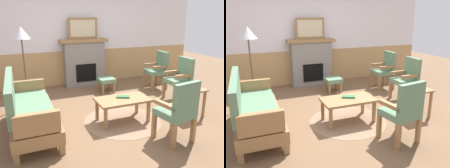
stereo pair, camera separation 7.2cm
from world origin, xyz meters
TOP-DOWN VIEW (x-y plane):
  - ground_plane at (0.00, 0.00)m, footprint 14.00×14.00m
  - wall_back at (0.00, 2.60)m, footprint 7.20×0.14m
  - fireplace at (0.00, 2.35)m, footprint 1.30×0.44m
  - framed_picture at (0.00, 2.35)m, footprint 0.80×0.04m
  - couch at (-1.64, -0.03)m, footprint 0.70×1.80m
  - coffee_table at (-0.04, -0.24)m, footprint 0.96×0.56m
  - round_rug at (-0.04, -0.24)m, footprint 1.43×1.43m
  - book_on_table at (-0.01, -0.18)m, footprint 0.27×0.22m
  - footstool at (0.32, 1.49)m, footprint 0.40×0.40m
  - armchair_near_fireplace at (1.68, 0.29)m, footprint 0.49×0.49m
  - armchair_by_window_left at (1.72, 1.27)m, footprint 0.49×0.49m
  - armchair_front_left at (0.42, -1.22)m, footprint 0.55×0.55m
  - side_table at (1.29, -0.51)m, footprint 0.44×0.44m
  - floor_lamp_by_couch at (-1.60, 1.28)m, footprint 0.36×0.36m

SIDE VIEW (x-z plane):
  - ground_plane at x=0.00m, z-range 0.00..0.00m
  - round_rug at x=-0.04m, z-range 0.00..0.01m
  - footstool at x=0.32m, z-range 0.10..0.46m
  - coffee_table at x=-0.04m, z-range 0.17..0.61m
  - couch at x=-1.64m, z-range -0.09..0.89m
  - side_table at x=1.29m, z-range 0.16..0.71m
  - book_on_table at x=-0.01m, z-range 0.44..0.47m
  - armchair_near_fireplace at x=1.68m, z-range 0.05..1.03m
  - armchair_by_window_left at x=1.72m, z-range 0.05..1.03m
  - armchair_front_left at x=0.42m, z-range 0.05..1.03m
  - fireplace at x=0.00m, z-range 0.01..1.29m
  - wall_back at x=0.00m, z-range -0.04..2.66m
  - floor_lamp_by_couch at x=-1.60m, z-range 0.61..2.29m
  - framed_picture at x=0.00m, z-range 1.28..1.84m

